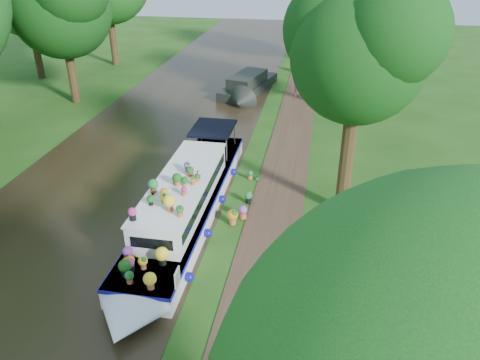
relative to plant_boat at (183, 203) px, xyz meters
name	(u,v)px	position (x,y,z in m)	size (l,w,h in m)	color
ground	(236,242)	(2.25, -1.02, -0.85)	(100.00, 100.00, 0.00)	#1D4A12
canal_water	(83,226)	(-3.75, -1.02, -0.84)	(10.00, 100.00, 0.02)	black
towpath	(269,245)	(3.45, -1.02, -0.84)	(2.20, 100.00, 0.03)	#442F1F
plant_boat	(183,203)	(0.00, 0.00, 0.00)	(2.29, 13.52, 2.22)	white
tree_near_overhang	(359,45)	(6.04, 2.05, 5.75)	(5.52, 5.28, 8.99)	#302210
tree_near_mid	(362,5)	(6.73, 14.07, 5.58)	(6.90, 6.60, 9.40)	#302210
second_boat	(248,85)	(-0.25, 16.88, -0.29)	(3.48, 7.54, 1.39)	black
pedestrian_pink	(298,84)	(3.30, 16.69, 0.04)	(0.63, 0.41, 1.73)	#EA6078
pedestrian_dark	(314,64)	(4.15, 22.25, 0.13)	(0.92, 0.72, 1.90)	black
verge_plant	(257,176)	(2.30, 3.98, -0.66)	(0.35, 0.30, 0.39)	#227129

